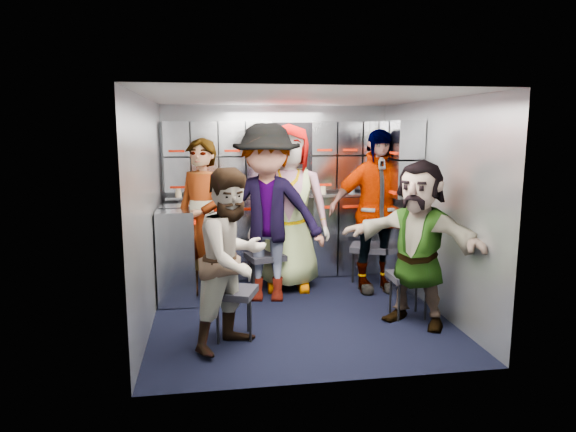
{
  "coord_description": "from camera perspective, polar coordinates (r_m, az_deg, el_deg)",
  "views": [
    {
      "loc": [
        -0.84,
        -4.88,
        1.81
      ],
      "look_at": [
        -0.03,
        0.35,
        0.91
      ],
      "focal_mm": 32.0,
      "sensor_mm": 36.0,
      "label": 1
    }
  ],
  "objects": [
    {
      "name": "locker_bank_right",
      "position": [
        5.96,
        11.78,
        6.35
      ],
      "size": [
        0.28,
        1.0,
        0.82
      ],
      "primitive_type": "cube",
      "color": "#A5AAB5",
      "rests_on": "wall_right"
    },
    {
      "name": "red_latch_strip",
      "position": [
        6.1,
        -0.79,
        0.86
      ],
      "size": [
        2.6,
        0.02,
        0.03
      ],
      "primitive_type": "cube",
      "color": "#B11603",
      "rests_on": "cart_bank_back"
    },
    {
      "name": "attendant_arc_d",
      "position": [
        5.79,
        9.64,
        0.51
      ],
      "size": [
        1.07,
        0.47,
        1.81
      ],
      "primitive_type": "imported",
      "rotation": [
        0.0,
        0.0,
        0.02
      ],
      "color": "black",
      "rests_on": "ground"
    },
    {
      "name": "wall_left",
      "position": [
        4.97,
        -15.18,
        0.48
      ],
      "size": [
        0.04,
        3.0,
        2.1
      ],
      "primitive_type": "cube",
      "color": "#8E939B",
      "rests_on": "ground"
    },
    {
      "name": "attendant_arc_e",
      "position": [
        4.88,
        14.21,
        -2.98
      ],
      "size": [
        1.34,
        1.33,
        1.54
      ],
      "primitive_type": "imported",
      "rotation": [
        0.0,
        0.0,
        -0.78
      ],
      "color": "black",
      "rests_on": "ground"
    },
    {
      "name": "cart_bank_back",
      "position": [
        6.36,
        -1.04,
        -2.3
      ],
      "size": [
        2.68,
        0.38,
        0.99
      ],
      "primitive_type": "cube",
      "color": "#A5AAB5",
      "rests_on": "ground"
    },
    {
      "name": "wall_right",
      "position": [
        5.42,
        15.69,
        1.2
      ],
      "size": [
        0.04,
        3.0,
        2.1
      ],
      "primitive_type": "cube",
      "color": "#8E939B",
      "rests_on": "ground"
    },
    {
      "name": "jump_seat_mid_right",
      "position": [
        6.05,
        8.98,
        -3.72
      ],
      "size": [
        0.53,
        0.51,
        0.48
      ],
      "rotation": [
        0.0,
        0.0,
        -0.4
      ],
      "color": "black",
      "rests_on": "ground"
    },
    {
      "name": "bottle_left",
      "position": [
        6.15,
        -8.82,
        3.49
      ],
      "size": [
        0.06,
        0.06,
        0.27
      ],
      "primitive_type": "cylinder",
      "color": "white",
      "rests_on": "counter"
    },
    {
      "name": "bottle_right",
      "position": [
        6.4,
        7.11,
        3.75
      ],
      "size": [
        0.07,
        0.07,
        0.27
      ],
      "primitive_type": "cylinder",
      "color": "white",
      "rests_on": "counter"
    },
    {
      "name": "floor",
      "position": [
        5.27,
        0.91,
        -10.46
      ],
      "size": [
        3.0,
        3.0,
        0.0
      ],
      "primitive_type": "plane",
      "color": "black",
      "rests_on": "ground"
    },
    {
      "name": "bottle_mid",
      "position": [
        6.21,
        -0.62,
        3.71
      ],
      "size": [
        0.06,
        0.06,
        0.28
      ],
      "primitive_type": "cylinder",
      "color": "white",
      "rests_on": "counter"
    },
    {
      "name": "cart_bank_left",
      "position": [
        5.61,
        -12.18,
        -4.16
      ],
      "size": [
        0.38,
        0.76,
        0.99
      ],
      "primitive_type": "cube",
      "color": "#A5AAB5",
      "rests_on": "ground"
    },
    {
      "name": "attendant_arc_a",
      "position": [
        4.25,
        -6.1,
        -4.81
      ],
      "size": [
        0.93,
        0.92,
        1.51
      ],
      "primitive_type": "imported",
      "rotation": [
        0.0,
        0.0,
        0.77
      ],
      "color": "black",
      "rests_on": "ground"
    },
    {
      "name": "coffee_niche",
      "position": [
        6.38,
        0.4,
        6.58
      ],
      "size": [
        0.46,
        0.16,
        0.84
      ],
      "primitive_type": null,
      "color": "black",
      "rests_on": "wall_back"
    },
    {
      "name": "ceiling",
      "position": [
        4.96,
        0.98,
        12.97
      ],
      "size": [
        2.8,
        3.0,
        0.02
      ],
      "primitive_type": "cube",
      "color": "silver",
      "rests_on": "wall_back"
    },
    {
      "name": "right_cabinet",
      "position": [
        6.01,
        11.79,
        -3.17
      ],
      "size": [
        0.28,
        1.2,
        1.0
      ],
      "primitive_type": "cube",
      "color": "#A5AAB5",
      "rests_on": "ground"
    },
    {
      "name": "jump_seat_center",
      "position": [
        6.05,
        -0.2,
        -3.49
      ],
      "size": [
        0.43,
        0.41,
        0.49
      ],
      "rotation": [
        0.0,
        0.0,
        -0.03
      ],
      "color": "black",
      "rests_on": "ground"
    },
    {
      "name": "jump_seat_mid_left",
      "position": [
        5.68,
        -2.54,
        -4.75
      ],
      "size": [
        0.46,
        0.45,
        0.45
      ],
      "rotation": [
        0.0,
        0.0,
        0.25
      ],
      "color": "black",
      "rests_on": "ground"
    },
    {
      "name": "counter",
      "position": [
        6.28,
        -1.05,
        2.35
      ],
      "size": [
        2.68,
        0.42,
        0.03
      ],
      "primitive_type": "cube",
      "color": "#B3B6BB",
      "rests_on": "cart_bank_back"
    },
    {
      "name": "cup_right",
      "position": [
        6.3,
        3.86,
        2.96
      ],
      "size": [
        0.08,
        0.08,
        0.1
      ],
      "primitive_type": "cylinder",
      "color": "#C5B58B",
      "rests_on": "counter"
    },
    {
      "name": "attendant_standing",
      "position": [
        5.45,
        -9.45,
        -0.54
      ],
      "size": [
        0.75,
        0.7,
        1.72
      ],
      "primitive_type": "imported",
      "rotation": [
        0.0,
        0.0,
        -0.61
      ],
      "color": "black",
      "rests_on": "ground"
    },
    {
      "name": "attendant_arc_c",
      "position": [
        5.78,
        0.06,
        0.92
      ],
      "size": [
        0.98,
        0.71,
        1.87
      ],
      "primitive_type": "imported",
      "rotation": [
        0.0,
        0.0,
        -0.13
      ],
      "color": "black",
      "rests_on": "ground"
    },
    {
      "name": "wall_back",
      "position": [
        6.48,
        -1.3,
        2.89
      ],
      "size": [
        2.8,
        0.04,
        2.1
      ],
      "primitive_type": "cube",
      "color": "#8E939B",
      "rests_on": "ground"
    },
    {
      "name": "locker_bank_back",
      "position": [
        6.29,
        -1.14,
        6.72
      ],
      "size": [
        2.68,
        0.28,
        0.82
      ],
      "primitive_type": "cube",
      "color": "#A5AAB5",
      "rests_on": "wall_back"
    },
    {
      "name": "cup_left",
      "position": [
        6.16,
        -12.08,
        2.63
      ],
      "size": [
        0.07,
        0.07,
        0.1
      ],
      "primitive_type": "cylinder",
      "color": "#C5B58B",
      "rests_on": "counter"
    },
    {
      "name": "jump_seat_near_left",
      "position": [
        4.53,
        -6.13,
        -8.69
      ],
      "size": [
        0.47,
        0.46,
        0.44
      ],
      "rotation": [
        0.0,
        0.0,
        -0.34
      ],
      "color": "black",
      "rests_on": "ground"
    },
    {
      "name": "jump_seat_near_right",
      "position": [
        5.14,
        13.25,
        -6.79
      ],
      "size": [
        0.37,
        0.35,
        0.43
      ],
      "rotation": [
        0.0,
        0.0,
        -0.01
      ],
      "color": "black",
      "rests_on": "ground"
    },
    {
      "name": "attendant_arc_b",
      "position": [
        5.39,
        -2.37,
        0.29
      ],
      "size": [
        1.32,
        0.9,
        1.87
      ],
      "primitive_type": "imported",
      "rotation": [
        0.0,
        0.0,
        -0.18
      ],
      "color": "black",
      "rests_on": "ground"
    }
  ]
}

